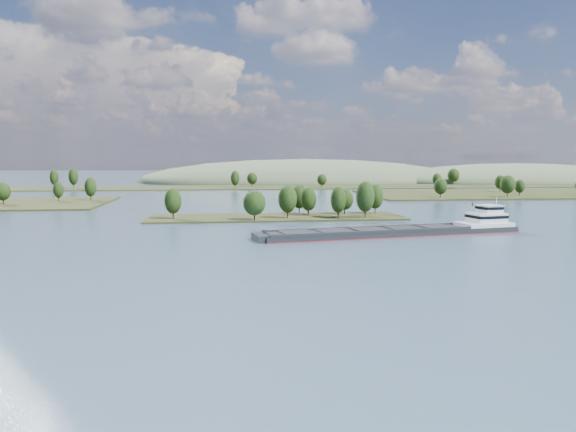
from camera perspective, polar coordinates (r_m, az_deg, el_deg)
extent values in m
plane|color=#3B5166|center=(162.36, 0.82, -2.47)|extent=(1800.00, 1800.00, 0.00)
cube|color=black|center=(221.48, -1.27, -0.19)|extent=(100.00, 30.00, 1.20)
cylinder|color=black|center=(215.98, 5.12, 0.32)|extent=(0.50, 0.50, 3.98)
ellipsoid|color=black|center=(215.54, 5.14, 1.65)|extent=(6.01, 6.01, 10.22)
cylinder|color=black|center=(234.43, 1.15, 0.77)|extent=(0.50, 0.50, 3.85)
ellipsoid|color=black|center=(234.04, 1.15, 1.97)|extent=(6.97, 6.97, 9.91)
cylinder|color=black|center=(214.81, -0.04, 0.33)|extent=(0.50, 0.50, 4.15)
ellipsoid|color=black|center=(214.35, -0.04, 1.73)|extent=(7.26, 7.26, 10.66)
cylinder|color=black|center=(226.62, 2.09, 0.54)|extent=(0.50, 0.50, 3.48)
ellipsoid|color=black|center=(226.24, 2.10, 1.66)|extent=(6.54, 6.54, 8.95)
cylinder|color=black|center=(208.49, -3.43, 0.07)|extent=(0.50, 0.50, 3.62)
ellipsoid|color=black|center=(208.07, -3.44, 1.33)|extent=(8.49, 8.49, 9.30)
cylinder|color=black|center=(217.18, -11.59, 0.23)|extent=(0.50, 0.50, 3.80)
ellipsoid|color=black|center=(216.76, -11.61, 1.50)|extent=(6.44, 6.44, 9.78)
cylinder|color=black|center=(225.20, 2.06, 0.53)|extent=(0.50, 0.50, 3.70)
ellipsoid|color=black|center=(224.80, 2.07, 1.73)|extent=(6.18, 6.18, 9.52)
cylinder|color=black|center=(235.06, 8.83, 0.73)|extent=(0.50, 0.50, 3.96)
ellipsoid|color=black|center=(234.65, 8.85, 1.95)|extent=(6.80, 6.80, 10.19)
cylinder|color=black|center=(217.51, 7.83, 0.41)|extent=(0.50, 0.50, 4.64)
ellipsoid|color=black|center=(217.02, 7.85, 1.96)|extent=(7.18, 7.18, 11.92)
cylinder|color=black|center=(231.41, 5.76, 0.62)|extent=(0.50, 0.50, 3.46)
ellipsoid|color=black|center=(231.04, 5.78, 1.71)|extent=(7.16, 7.16, 8.88)
cylinder|color=black|center=(318.90, -19.40, 1.87)|extent=(0.50, 0.50, 4.01)
ellipsoid|color=black|center=(318.60, -19.43, 2.79)|extent=(6.17, 6.17, 10.30)
cylinder|color=black|center=(319.73, -22.27, 1.72)|extent=(0.50, 0.50, 3.32)
ellipsoid|color=black|center=(319.47, -22.30, 2.47)|extent=(5.24, 5.24, 8.55)
cylinder|color=black|center=(310.20, -26.95, 1.41)|extent=(0.50, 0.50, 3.51)
ellipsoid|color=black|center=(309.92, -26.99, 2.23)|extent=(7.17, 7.17, 9.03)
cylinder|color=black|center=(333.58, 15.22, 2.14)|extent=(0.50, 0.50, 3.60)
ellipsoid|color=black|center=(333.32, 15.24, 2.92)|extent=(7.61, 7.61, 9.26)
cylinder|color=black|center=(349.26, 21.38, 2.14)|extent=(0.50, 0.50, 4.14)
ellipsoid|color=black|center=(348.98, 21.41, 3.01)|extent=(8.70, 8.70, 10.65)
cylinder|color=black|center=(366.17, 22.46, 2.19)|extent=(0.50, 0.50, 3.17)
ellipsoid|color=black|center=(365.96, 22.48, 2.82)|extent=(5.92, 5.92, 8.15)
cylinder|color=black|center=(399.44, 20.73, 2.57)|extent=(0.50, 0.50, 3.66)
ellipsoid|color=black|center=(399.22, 20.76, 3.24)|extent=(6.99, 6.99, 9.42)
cube|color=black|center=(440.30, -4.09, 2.89)|extent=(900.00, 60.00, 1.20)
cylinder|color=black|center=(454.90, -22.64, 2.91)|extent=(0.50, 0.50, 4.62)
ellipsoid|color=black|center=(454.66, -22.67, 3.64)|extent=(6.35, 6.35, 11.88)
cylinder|color=black|center=(454.48, 14.87, 3.10)|extent=(0.50, 0.50, 3.53)
ellipsoid|color=black|center=(454.28, 14.88, 3.66)|extent=(6.76, 6.76, 9.07)
cylinder|color=black|center=(445.57, -3.66, 3.24)|extent=(0.50, 0.50, 3.69)
ellipsoid|color=black|center=(445.36, -3.66, 3.84)|extent=(8.25, 8.25, 9.49)
cylinder|color=black|center=(495.87, 16.44, 3.33)|extent=(0.50, 0.50, 4.47)
ellipsoid|color=black|center=(495.66, 16.46, 3.99)|extent=(9.90, 9.90, 11.49)
cylinder|color=black|center=(449.62, -20.94, 2.96)|extent=(0.50, 0.50, 4.93)
ellipsoid|color=black|center=(449.37, -20.97, 3.76)|extent=(6.91, 6.91, 12.68)
cylinder|color=black|center=(435.23, 3.47, 3.15)|extent=(0.50, 0.50, 3.34)
ellipsoid|color=black|center=(435.04, 3.47, 3.71)|extent=(7.54, 7.54, 8.58)
cylinder|color=black|center=(419.92, -5.39, 3.10)|extent=(0.50, 0.50, 4.36)
ellipsoid|color=black|center=(419.67, -5.40, 3.86)|extent=(6.55, 6.55, 11.22)
ellipsoid|color=#46563B|center=(582.31, 22.06, 3.22)|extent=(260.00, 140.00, 36.00)
ellipsoid|color=#46563B|center=(545.79, 1.70, 3.50)|extent=(320.00, 160.00, 44.00)
cube|color=black|center=(175.69, 10.67, -1.75)|extent=(84.12, 25.20, 2.30)
cube|color=maroon|center=(175.75, 10.67, -1.90)|extent=(84.36, 25.44, 0.26)
cube|color=black|center=(176.37, 7.50, -1.19)|extent=(63.82, 11.97, 0.84)
cube|color=black|center=(167.20, 8.97, -1.61)|extent=(63.82, 11.97, 0.84)
cube|color=black|center=(171.79, 8.21, -1.45)|extent=(63.37, 20.44, 0.31)
cube|color=black|center=(163.28, 0.90, -1.66)|extent=(10.78, 10.11, 0.37)
cube|color=black|center=(167.17, 4.65, -1.50)|extent=(10.78, 10.11, 0.37)
cube|color=black|center=(171.75, 8.21, -1.34)|extent=(10.78, 10.11, 0.37)
cube|color=black|center=(176.96, 11.58, -1.19)|extent=(10.78, 10.11, 0.37)
cube|color=black|center=(182.74, 14.74, -1.04)|extent=(10.78, 10.11, 0.37)
cube|color=black|center=(160.41, -2.83, -2.24)|extent=(4.76, 9.81, 2.09)
cylinder|color=black|center=(160.46, -2.47, -1.71)|extent=(0.29, 0.29, 2.30)
cube|color=silver|center=(192.68, 19.23, -0.77)|extent=(18.24, 12.85, 1.25)
cube|color=silver|center=(193.07, 19.51, -0.15)|extent=(11.77, 10.09, 3.13)
cube|color=black|center=(193.03, 19.51, -0.02)|extent=(12.02, 10.33, 0.94)
cube|color=silver|center=(193.44, 19.78, 0.66)|extent=(7.29, 7.29, 2.30)
cube|color=black|center=(193.41, 19.79, 0.79)|extent=(7.53, 7.53, 0.84)
cube|color=silver|center=(193.34, 19.80, 1.03)|extent=(7.77, 7.77, 0.21)
cylinder|color=silver|center=(194.82, 20.42, 1.42)|extent=(0.24, 0.24, 2.72)
cylinder|color=black|center=(193.37, 18.25, 1.15)|extent=(0.61, 0.61, 1.25)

